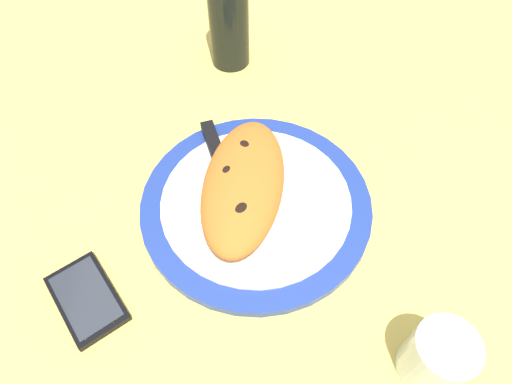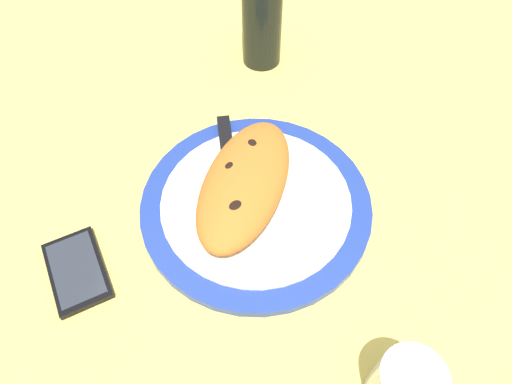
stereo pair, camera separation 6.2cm
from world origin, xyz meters
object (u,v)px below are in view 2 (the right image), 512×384
(knife, at_px, (228,155))
(smartphone, at_px, (77,270))
(calzone, at_px, (245,183))
(wine_bottle, at_px, (262,2))
(plate, at_px, (256,204))
(fork, at_px, (315,206))

(knife, bearing_deg, smartphone, 141.00)
(smartphone, bearing_deg, calzone, -54.80)
(wine_bottle, bearing_deg, smartphone, 158.29)
(plate, bearing_deg, fork, -90.30)
(plate, xyz_separation_m, knife, (0.07, 0.05, 0.01))
(knife, bearing_deg, plate, -144.12)
(plate, bearing_deg, wine_bottle, 5.83)
(fork, bearing_deg, knife, 61.71)
(calzone, xyz_separation_m, wine_bottle, (0.32, 0.02, 0.07))
(knife, bearing_deg, calzone, -150.87)
(calzone, relative_size, wine_bottle, 0.84)
(plate, distance_m, fork, 0.08)
(calzone, bearing_deg, knife, 29.13)
(calzone, relative_size, smartphone, 1.92)
(knife, xyz_separation_m, wine_bottle, (0.26, -0.02, 0.09))
(fork, distance_m, knife, 0.15)
(fork, relative_size, smartphone, 1.24)
(smartphone, distance_m, wine_bottle, 0.51)
(plate, distance_m, wine_bottle, 0.35)
(knife, distance_m, smartphone, 0.26)
(smartphone, relative_size, wine_bottle, 0.44)
(wine_bottle, bearing_deg, plate, -174.17)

